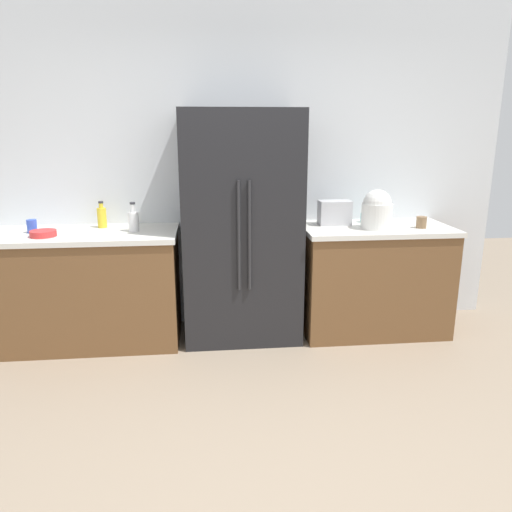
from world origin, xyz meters
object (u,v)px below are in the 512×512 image
object	(u,v)px
bowl_a	(43,233)
rice_cooker	(377,210)
bottle_b	(102,217)
cup_b	(365,218)
toaster	(335,213)
cup_c	(421,222)
cup_a	(32,226)
refrigerator	(241,228)
bottle_a	(133,220)

from	to	relation	value
bowl_a	rice_cooker	bearing A→B (deg)	0.62
bottle_b	cup_b	bearing A→B (deg)	-0.02
toaster	bottle_b	size ratio (longest dim) A/B	1.23
toaster	cup_c	size ratio (longest dim) A/B	2.83
cup_c	cup_a	bearing A→B (deg)	177.50
cup_c	toaster	bearing A→B (deg)	162.09
cup_b	cup_a	bearing A→B (deg)	-176.69
cup_b	refrigerator	bearing A→B (deg)	-170.96
rice_cooker	bottle_b	distance (m)	2.25
cup_c	bottle_b	bearing A→B (deg)	173.55
bottle_a	cup_c	distance (m)	2.33
refrigerator	rice_cooker	world-z (taller)	refrigerator
refrigerator	bottle_a	xyz separation A→B (m)	(-0.85, -0.00, 0.08)
refrigerator	cup_b	xyz separation A→B (m)	(1.10, 0.18, 0.03)
cup_a	cup_b	distance (m)	2.74
bottle_a	bottle_b	xyz separation A→B (m)	(-0.28, 0.18, 0.00)
bottle_a	cup_b	distance (m)	1.96
refrigerator	cup_a	world-z (taller)	refrigerator
refrigerator	bottle_b	distance (m)	1.15
bottle_a	toaster	bearing A→B (deg)	3.57
cup_b	cup_c	xyz separation A→B (m)	(0.37, -0.29, 0.01)
bottle_a	rice_cooker	bearing A→B (deg)	-2.86
rice_cooker	bottle_b	world-z (taller)	rice_cooker
cup_c	bowl_a	distance (m)	2.98
bottle_b	cup_b	size ratio (longest dim) A/B	2.59
toaster	bowl_a	distance (m)	2.32
toaster	bottle_b	world-z (taller)	bottle_b
refrigerator	cup_c	size ratio (longest dim) A/B	19.66
toaster	bowl_a	size ratio (longest dim) A/B	1.39
bottle_b	cup_c	bearing A→B (deg)	-6.45
cup_b	bowl_a	size ratio (longest dim) A/B	0.44
bottle_b	bowl_a	xyz separation A→B (m)	(-0.38, -0.31, -0.07)
bottle_b	cup_a	world-z (taller)	bottle_b
refrigerator	rice_cooker	bearing A→B (deg)	-5.31
cup_b	cup_c	world-z (taller)	cup_c
rice_cooker	bowl_a	xyz separation A→B (m)	(-2.61, -0.03, -0.13)
rice_cooker	cup_b	size ratio (longest dim) A/B	3.79
rice_cooker	bottle_b	size ratio (longest dim) A/B	1.46
bottle_a	cup_b	bearing A→B (deg)	5.26
bowl_a	bottle_b	bearing A→B (deg)	39.08
toaster	bowl_a	xyz separation A→B (m)	(-2.31, -0.23, -0.08)
refrigerator	bowl_a	xyz separation A→B (m)	(-1.51, -0.13, 0.01)
cup_c	refrigerator	bearing A→B (deg)	175.41
refrigerator	bowl_a	bearing A→B (deg)	-175.06
bottle_b	cup_c	xyz separation A→B (m)	(2.61, -0.29, -0.04)
refrigerator	bottle_a	distance (m)	0.86
refrigerator	cup_b	distance (m)	1.12
toaster	cup_a	size ratio (longest dim) A/B	2.55
cup_a	bowl_a	world-z (taller)	cup_a
refrigerator	cup_a	distance (m)	1.64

